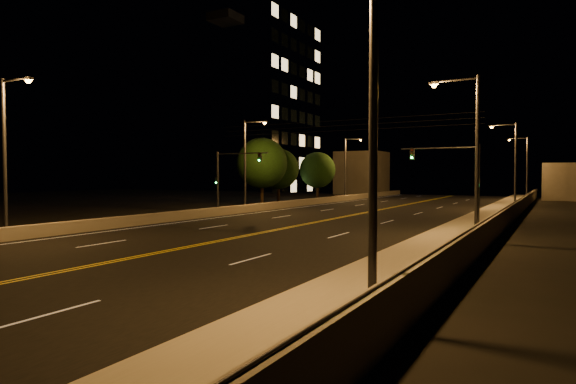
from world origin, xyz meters
The scene contains 23 objects.
road centered at (0.00, 20.00, 0.01)m, with size 18.00×120.00×0.02m, color black.
sidewalk centered at (10.80, 20.00, 0.15)m, with size 3.60×120.00×0.30m, color #9C9582.
curb centered at (8.93, 20.00, 0.07)m, with size 0.14×120.00×0.15m, color #9C9582.
parapet_wall centered at (12.45, 20.00, 0.80)m, with size 0.30×120.00×1.00m, color gray.
jersey_barrier centered at (-9.77, 20.00, 0.37)m, with size 0.45×120.00×0.73m, color gray.
distant_building_right centered at (16.50, 72.88, 2.57)m, with size 6.00×10.00×5.13m, color slate.
distant_building_left centered at (-16.00, 77.65, 3.87)m, with size 8.00×8.00×7.73m, color slate.
parapet_rail centered at (12.45, 20.00, 1.33)m, with size 0.06×0.06×120.00m, color black.
lane_markings centered at (0.00, 19.93, 0.02)m, with size 17.32×116.00×0.00m.
streetlight_0 centered at (11.51, 4.47, 4.98)m, with size 2.55×0.28×8.55m.
streetlight_1 centered at (11.51, 20.31, 4.98)m, with size 2.55×0.28×8.55m.
streetlight_2 centered at (11.51, 45.71, 4.98)m, with size 2.55×0.28×8.55m.
streetlight_3 centered at (11.51, 65.56, 4.98)m, with size 2.55×0.28×8.55m.
streetlight_4 centered at (-9.91, 9.00, 4.98)m, with size 2.55×0.28×8.55m.
streetlight_5 centered at (-9.91, 31.45, 4.98)m, with size 2.55×0.28×8.55m.
streetlight_6 centered at (-9.91, 55.83, 4.98)m, with size 2.55×0.28×8.55m.
traffic_signal_right centered at (9.93, 26.78, 3.51)m, with size 5.11×0.31×5.45m.
traffic_signal_left centered at (-8.73, 26.78, 3.51)m, with size 5.11×0.31×5.45m.
overhead_wires centered at (0.00, 29.50, 7.40)m, with size 22.00×0.03×0.83m.
building_tower centered at (-27.33, 51.52, 12.92)m, with size 24.00×15.00×26.99m.
tree_0 centered at (-13.33, 39.36, 4.81)m, with size 5.63×5.63×7.63m.
tree_1 centered at (-14.24, 44.51, 4.22)m, with size 4.94×4.94×6.70m.
tree_2 centered at (-13.07, 52.97, 4.16)m, with size 4.87×4.87×6.60m.
Camera 1 is at (15.42, -5.87, 3.46)m, focal length 30.00 mm.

